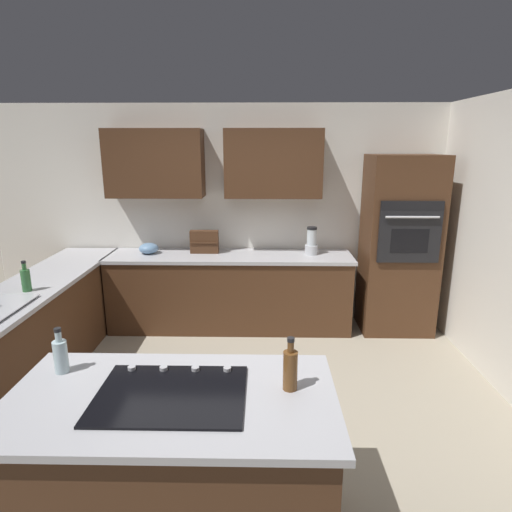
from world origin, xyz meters
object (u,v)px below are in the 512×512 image
cooktop (171,394)px  wall_oven (399,245)px  blender (311,243)px  spice_rack (204,242)px  oil_bottle (61,355)px  mixing_bowl (149,248)px  second_bottle (290,369)px  dish_soap_bottle (26,279)px

cooktop → wall_oven: bearing=-125.2°
blender → spice_rack: bearing=-2.0°
wall_oven → oil_bottle: bearing=44.6°
oil_bottle → cooktop: bearing=161.8°
blender → oil_bottle: size_ratio=1.21×
cooktop → mixing_bowl: (0.88, -2.91, 0.05)m
spice_rack → oil_bottle: (0.44, 2.73, -0.03)m
cooktop → oil_bottle: bearing=-18.2°
mixing_bowl → second_bottle: size_ratio=0.77×
second_bottle → mixing_bowl: bearing=-62.3°
spice_rack → second_bottle: second_bottle is taller
mixing_bowl → oil_bottle: size_ratio=0.85×
spice_rack → wall_oven: bearing=177.9°
dish_soap_bottle → wall_oven: bearing=-160.3°
blender → spice_rack: (1.25, -0.04, -0.00)m
spice_rack → second_bottle: 3.00m
wall_oven → mixing_bowl: bearing=-0.8°
cooktop → oil_bottle: size_ratio=2.85×
spice_rack → oil_bottle: 2.77m
cooktop → mixing_bowl: bearing=-73.2°
wall_oven → oil_bottle: (2.69, 2.65, -0.02)m
second_bottle → wall_oven: bearing=-116.8°
cooktop → dish_soap_bottle: 2.24m
spice_rack → oil_bottle: bearing=80.9°
dish_soap_bottle → second_bottle: size_ratio=0.93×
spice_rack → second_bottle: (-0.84, 2.88, -0.02)m
wall_oven → dish_soap_bottle: wall_oven is taller
spice_rack → oil_bottle: same height
mixing_bowl → wall_oven: bearing=179.2°
wall_oven → cooktop: wall_oven is taller
oil_bottle → second_bottle: (-1.28, 0.15, 0.01)m
cooktop → spice_rack: (0.23, -2.95, 0.13)m
blender → dish_soap_bottle: blender is taller
mixing_bowl → dish_soap_bottle: size_ratio=0.83×
wall_oven → cooktop: 3.51m
blender → spice_rack: 1.25m
blender → second_bottle: (0.41, 2.84, -0.02)m
mixing_bowl → oil_bottle: bearing=94.5°
cooktop → blender: blender is taller
blender → oil_bottle: blender is taller
blender → oil_bottle: (1.69, 2.69, -0.03)m
oil_bottle → wall_oven: bearing=-135.4°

